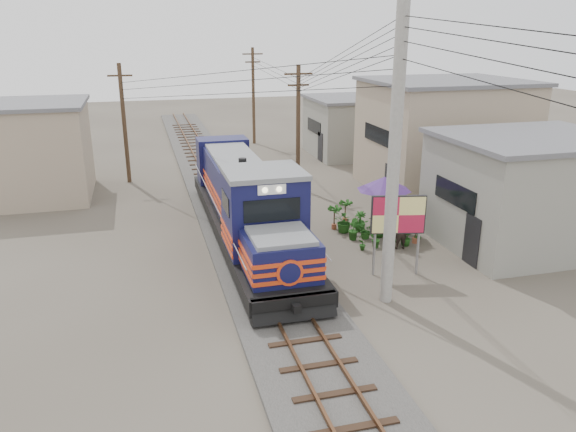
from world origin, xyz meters
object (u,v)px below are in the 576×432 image
object	(u,v)px
locomotive	(246,203)
market_umbrella	(384,184)
billboard	(398,217)
vendor	(401,231)

from	to	relation	value
locomotive	market_umbrella	distance (m)	6.15
locomotive	billboard	distance (m)	6.88
market_umbrella	vendor	world-z (taller)	market_umbrella
market_umbrella	vendor	bearing A→B (deg)	-90.17
billboard	market_umbrella	size ratio (longest dim) A/B	1.09
locomotive	billboard	xyz separation A→B (m)	(4.73, -4.96, 0.58)
vendor	market_umbrella	bearing A→B (deg)	-87.92
billboard	vendor	world-z (taller)	billboard
locomotive	billboard	size ratio (longest dim) A/B	5.06
vendor	locomotive	bearing A→B (deg)	-21.05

